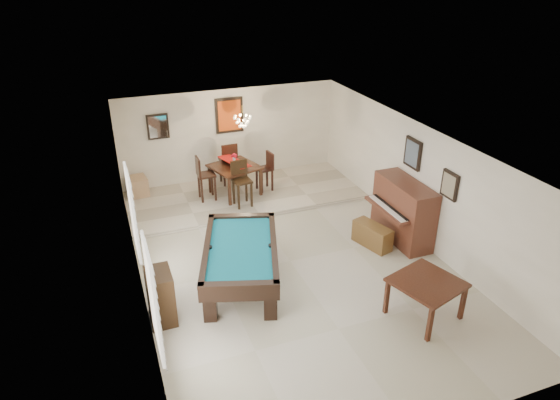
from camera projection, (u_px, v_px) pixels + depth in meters
ground_plane at (290, 261)px, 10.44m from camera, size 6.00×9.00×0.02m
wall_back at (230, 136)px, 13.63m from camera, size 6.00×0.04×2.60m
wall_front at (427, 362)px, 6.08m from camera, size 6.00×0.04×2.60m
wall_left at (135, 232)px, 8.91m from camera, size 0.04×9.00×2.60m
wall_right at (419, 184)px, 10.80m from camera, size 0.04×9.00×2.60m
ceiling at (291, 144)px, 9.28m from camera, size 6.00×9.00×0.04m
dining_step at (245, 196)px, 13.13m from camera, size 6.00×2.50×0.12m
window_left_front at (153, 299)px, 7.03m from camera, size 0.06×1.00×1.70m
window_left_rear at (132, 213)px, 9.38m from camera, size 0.06×1.00×1.70m
pool_table at (241, 266)px, 9.52m from camera, size 2.06×2.81×0.84m
square_table at (425, 299)px, 8.70m from camera, size 1.32×1.32×0.73m
upright_piano at (397, 212)px, 10.92m from camera, size 0.93×1.65×1.38m
piano_bench at (372, 235)px, 10.88m from camera, size 0.60×0.97×0.50m
apothecary_chest at (161, 296)px, 8.57m from camera, size 0.43×0.64×0.96m
dining_table at (235, 178)px, 12.90m from camera, size 1.37×1.37×0.91m
flower_vase at (234, 158)px, 12.66m from camera, size 0.16×0.16×0.22m
dining_chair_south at (242, 184)px, 12.25m from camera, size 0.46×0.46×1.14m
dining_chair_north at (228, 163)px, 13.47m from camera, size 0.45×0.45×1.17m
dining_chair_west at (206, 178)px, 12.57m from camera, size 0.43×0.43×1.15m
dining_chair_east at (264, 172)px, 13.11m from camera, size 0.43×0.43×1.03m
corner_bench at (138, 186)px, 12.95m from camera, size 0.49×0.59×0.48m
chandelier at (243, 117)px, 12.15m from camera, size 0.44×0.44×0.60m
back_painting at (229, 115)px, 13.34m from camera, size 0.75×0.06×0.95m
back_mirror at (158, 127)px, 12.78m from camera, size 0.55×0.06×0.65m
right_picture_upper at (413, 153)px, 10.78m from camera, size 0.06×0.55×0.65m
right_picture_lower at (450, 185)px, 9.77m from camera, size 0.06×0.45×0.55m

